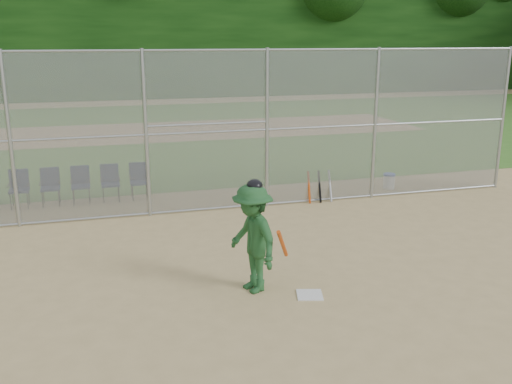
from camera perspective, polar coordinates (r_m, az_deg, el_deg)
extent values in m
plane|color=tan|center=(10.09, 3.96, -9.65)|extent=(100.00, 100.00, 0.00)
plane|color=#31611D|center=(27.11, -9.08, 6.03)|extent=(100.00, 100.00, 0.00)
plane|color=tan|center=(27.11, -9.08, 6.03)|extent=(24.00, 24.00, 0.00)
cube|color=gray|center=(14.13, -2.80, 6.08)|extent=(16.00, 0.02, 4.00)
cylinder|color=#9EA3A8|center=(17.73, 23.44, 6.71)|extent=(0.09, 0.09, 4.00)
cylinder|color=#9EA3A8|center=(13.96, -2.91, 14.01)|extent=(16.00, 0.05, 0.05)
cube|color=black|center=(43.73, -12.29, 16.52)|extent=(80.00, 5.00, 11.00)
cube|color=silver|center=(9.87, 5.39, -10.21)|extent=(0.53, 0.53, 0.02)
imported|color=#1E4D24|center=(9.68, -0.35, -4.66)|extent=(1.01, 1.37, 1.89)
ellipsoid|color=black|center=(9.41, -0.35, 0.59)|extent=(0.27, 0.30, 0.23)
cylinder|color=#D14C13|center=(9.43, 2.66, -5.20)|extent=(0.39, 0.58, 0.66)
cylinder|color=white|center=(16.95, 13.15, 0.99)|extent=(0.32, 0.32, 0.39)
cylinder|color=#2845AE|center=(16.90, 13.20, 1.71)|extent=(0.35, 0.35, 0.05)
cylinder|color=#D84C14|center=(15.08, 5.32, 0.48)|extent=(0.06, 0.26, 0.84)
cylinder|color=black|center=(15.19, 6.38, 0.55)|extent=(0.06, 0.29, 0.83)
cylinder|color=#B2B2B7|center=(15.31, 7.41, 0.62)|extent=(0.06, 0.31, 0.83)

